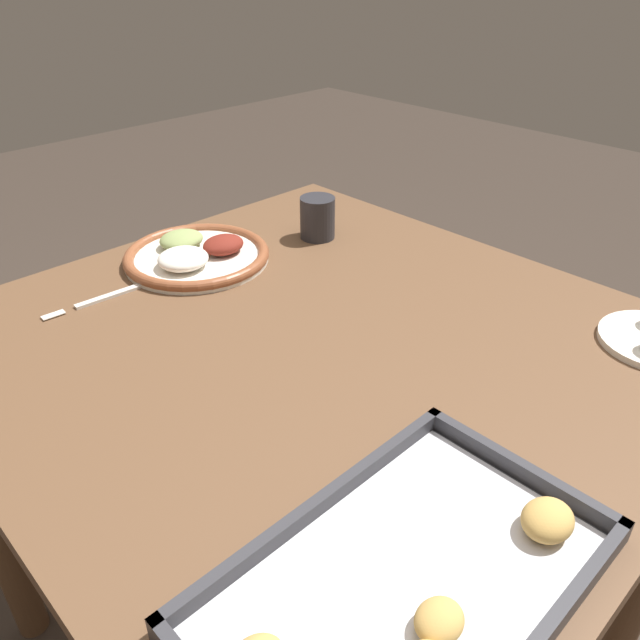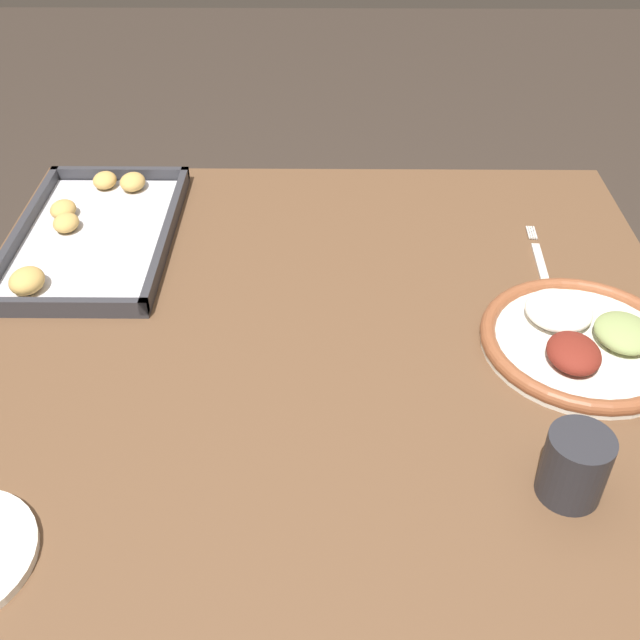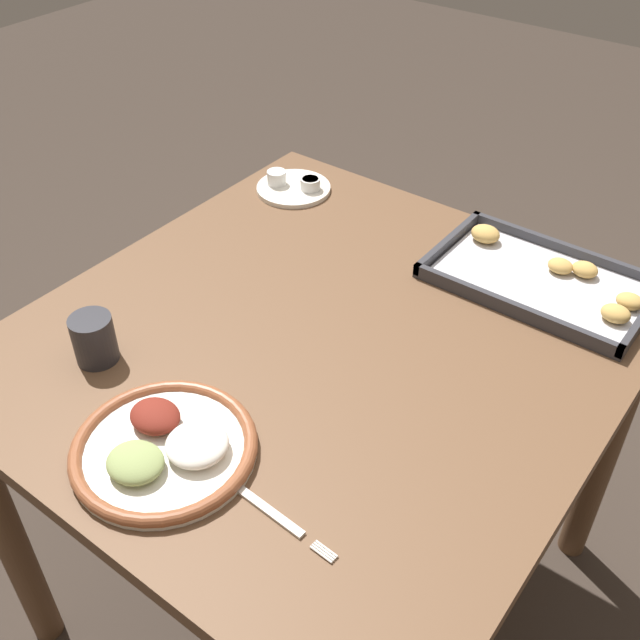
{
  "view_description": "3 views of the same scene",
  "coord_description": "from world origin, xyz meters",
  "px_view_note": "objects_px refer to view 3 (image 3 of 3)",
  "views": [
    {
      "loc": [
        0.53,
        0.55,
        1.26
      ],
      "look_at": [
        -0.01,
        0.0,
        0.78
      ],
      "focal_mm": 35.0,
      "sensor_mm": 36.0,
      "label": 1
    },
    {
      "loc": [
        -0.76,
        -0.01,
        1.39
      ],
      "look_at": [
        -0.01,
        0.0,
        0.78
      ],
      "focal_mm": 42.0,
      "sensor_mm": 36.0,
      "label": 2
    },
    {
      "loc": [
        0.57,
        -0.76,
        1.56
      ],
      "look_at": [
        -0.01,
        0.0,
        0.78
      ],
      "focal_mm": 42.0,
      "sensor_mm": 36.0,
      "label": 3
    }
  ],
  "objects_px": {
    "saucer_plate": "(293,186)",
    "baking_tray": "(544,278)",
    "drinking_cup": "(94,339)",
    "dinner_plate": "(165,447)",
    "fork": "(266,508)"
  },
  "relations": [
    {
      "from": "fork",
      "to": "baking_tray",
      "type": "relative_size",
      "value": 0.54
    },
    {
      "from": "drinking_cup",
      "to": "fork",
      "type": "bearing_deg",
      "value": -8.86
    },
    {
      "from": "fork",
      "to": "drinking_cup",
      "type": "height_order",
      "value": "drinking_cup"
    },
    {
      "from": "dinner_plate",
      "to": "drinking_cup",
      "type": "bearing_deg",
      "value": 162.09
    },
    {
      "from": "drinking_cup",
      "to": "saucer_plate",
      "type": "bearing_deg",
      "value": 98.29
    },
    {
      "from": "fork",
      "to": "baking_tray",
      "type": "bearing_deg",
      "value": 86.85
    },
    {
      "from": "fork",
      "to": "dinner_plate",
      "type": "bearing_deg",
      "value": -172.54
    },
    {
      "from": "drinking_cup",
      "to": "dinner_plate",
      "type": "bearing_deg",
      "value": -17.91
    },
    {
      "from": "saucer_plate",
      "to": "baking_tray",
      "type": "relative_size",
      "value": 0.41
    },
    {
      "from": "fork",
      "to": "baking_tray",
      "type": "height_order",
      "value": "baking_tray"
    },
    {
      "from": "dinner_plate",
      "to": "baking_tray",
      "type": "distance_m",
      "value": 0.74
    },
    {
      "from": "saucer_plate",
      "to": "baking_tray",
      "type": "height_order",
      "value": "same"
    },
    {
      "from": "baking_tray",
      "to": "drinking_cup",
      "type": "distance_m",
      "value": 0.79
    },
    {
      "from": "saucer_plate",
      "to": "drinking_cup",
      "type": "xyz_separation_m",
      "value": [
        0.09,
        -0.61,
        0.03
      ]
    },
    {
      "from": "saucer_plate",
      "to": "fork",
      "type": "bearing_deg",
      "value": -53.85
    }
  ]
}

